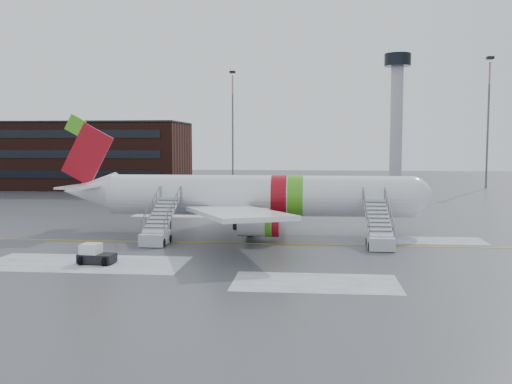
# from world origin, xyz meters

# --- Properties ---
(ground) EXTENTS (260.00, 260.00, 0.00)m
(ground) POSITION_xyz_m (0.00, 0.00, 0.00)
(ground) COLOR #494C4F
(ground) RESTS_ON ground
(airliner) EXTENTS (35.03, 32.97, 11.18)m
(airliner) POSITION_xyz_m (3.74, 5.04, 3.42)
(airliner) COLOR white
(airliner) RESTS_ON ground
(airstair_fwd) EXTENTS (2.05, 7.70, 3.48)m
(airstair_fwd) POSITION_xyz_m (15.17, -1.50, 1.06)
(airstair_fwd) COLOR silver
(airstair_fwd) RESTS_ON ground
(airstair_aft) EXTENTS (2.05, 7.70, 3.48)m
(airstair_aft) POSITION_xyz_m (-3.14, -1.50, 1.06)
(airstair_aft) COLOR #B4B6BC
(airstair_aft) RESTS_ON ground
(pushback_tug) EXTENTS (2.56, 2.00, 1.41)m
(pushback_tug) POSITION_xyz_m (-5.31, -10.01, 0.62)
(pushback_tug) COLOR black
(pushback_tug) RESTS_ON ground
(terminal_building) EXTENTS (62.00, 16.11, 12.30)m
(terminal_building) POSITION_xyz_m (-45.00, 54.98, 6.20)
(terminal_building) COLOR #3F1E16
(terminal_building) RESTS_ON ground
(control_tower) EXTENTS (6.40, 6.40, 30.00)m
(control_tower) POSITION_xyz_m (30.00, 95.00, 18.75)
(control_tower) COLOR #B2B5BA
(control_tower) RESTS_ON ground
(light_mast_far_ne) EXTENTS (1.20, 1.20, 24.25)m
(light_mast_far_ne) POSITION_xyz_m (42.00, 62.00, 13.84)
(light_mast_far_ne) COLOR #595B60
(light_mast_far_ne) RESTS_ON ground
(light_mast_far_n) EXTENTS (1.20, 1.20, 24.25)m
(light_mast_far_n) POSITION_xyz_m (-8.00, 78.00, 13.84)
(light_mast_far_n) COLOR #595B60
(light_mast_far_n) RESTS_ON ground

